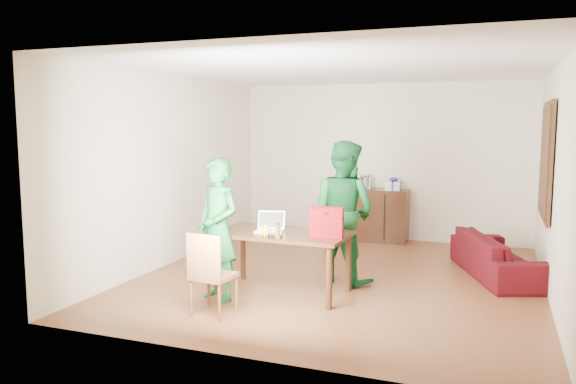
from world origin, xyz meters
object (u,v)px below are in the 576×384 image
at_px(person_far, 344,212).
at_px(sofa, 499,256).
at_px(laptop, 269,228).
at_px(bottle, 278,230).
at_px(chair, 213,291).
at_px(person_near, 218,229).
at_px(red_bag, 327,225).
at_px(table, 282,239).

bearing_deg(person_far, sofa, -132.16).
relative_size(laptop, bottle, 2.15).
distance_m(chair, person_near, 0.78).
bearing_deg(red_bag, chair, -147.48).
distance_m(chair, bottle, 0.98).
height_order(person_far, laptop, person_far).
xyz_separation_m(person_far, laptop, (-0.69, -0.81, -0.12)).
xyz_separation_m(person_near, bottle, (0.69, 0.12, 0.01)).
bearing_deg(chair, laptop, 79.75).
height_order(person_near, bottle, person_near).
xyz_separation_m(table, person_near, (-0.61, -0.46, 0.16)).
bearing_deg(chair, sofa, 48.75).
xyz_separation_m(bottle, sofa, (2.34, 2.03, -0.55)).
bearing_deg(laptop, bottle, -64.80).
distance_m(laptop, red_bag, 0.73).
height_order(red_bag, sofa, red_bag).
relative_size(chair, laptop, 2.43).
relative_size(person_near, person_far, 0.90).
bearing_deg(person_near, sofa, 57.28).
bearing_deg(table, person_far, 56.85).
distance_m(table, sofa, 2.97).
bearing_deg(laptop, red_bag, -15.77).
height_order(table, red_bag, red_bag).
xyz_separation_m(person_near, red_bag, (1.18, 0.37, 0.06)).
xyz_separation_m(laptop, bottle, (0.22, -0.29, 0.04)).
relative_size(chair, sofa, 0.48).
relative_size(laptop, sofa, 0.20).
distance_m(chair, person_far, 2.08).
xyz_separation_m(person_near, laptop, (0.46, 0.42, -0.03)).
distance_m(person_far, sofa, 2.18).
xyz_separation_m(person_far, bottle, (-0.46, -1.10, -0.07)).
xyz_separation_m(person_near, person_far, (1.15, 1.22, 0.09)).
distance_m(person_near, laptop, 0.62).
distance_m(person_near, person_far, 1.68).
distance_m(person_near, sofa, 3.75).
bearing_deg(sofa, chair, 112.73).
bearing_deg(person_far, table, 76.10).
bearing_deg(red_bag, table, 161.79).
bearing_deg(sofa, person_near, 104.77).
xyz_separation_m(table, sofa, (2.41, 1.70, -0.38)).
relative_size(person_far, laptop, 4.91).
relative_size(chair, person_far, 0.50).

